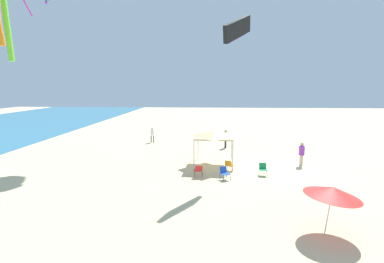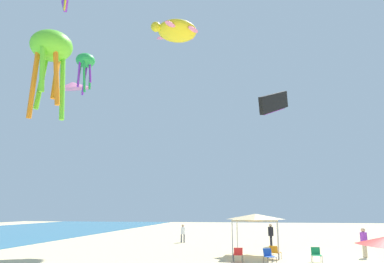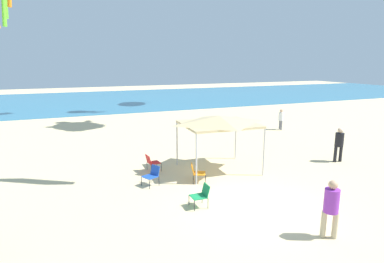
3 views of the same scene
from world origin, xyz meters
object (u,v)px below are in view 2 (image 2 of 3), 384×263
(folding_chair_left_of_tent, at_px, (269,255))
(person_kite_handler, at_px, (364,240))
(folding_chair_facing_ocean, at_px, (275,251))
(canopy_tent, at_px, (255,218))
(person_far_stroller, at_px, (271,233))
(kite_parafoil_black, at_px, (274,103))
(folding_chair_right_of_tent, at_px, (238,253))
(kite_octopus_green, at_px, (85,62))
(person_watching_sky, at_px, (183,232))
(kite_delta_pink, at_px, (73,86))
(kite_turtle_yellow, at_px, (176,31))
(kite_octopus_lime, at_px, (51,51))
(folding_chair_near_cooler, at_px, (316,254))

(folding_chair_left_of_tent, xyz_separation_m, person_kite_handler, (3.71, -6.04, 0.58))
(folding_chair_facing_ocean, height_order, person_kite_handler, person_kite_handler)
(canopy_tent, bearing_deg, person_kite_handler, -87.79)
(folding_chair_facing_ocean, xyz_separation_m, person_far_stroller, (7.96, -0.16, 0.59))
(folding_chair_left_of_tent, bearing_deg, kite_parafoil_black, 44.00)
(folding_chair_right_of_tent, distance_m, kite_octopus_green, 24.65)
(folding_chair_left_of_tent, distance_m, person_watching_sky, 14.12)
(kite_delta_pink, bearing_deg, folding_chair_facing_ocean, -23.50)
(person_kite_handler, relative_size, kite_turtle_yellow, 0.35)
(kite_turtle_yellow, bearing_deg, folding_chair_left_of_tent, 96.17)
(kite_octopus_lime, bearing_deg, person_kite_handler, 118.61)
(kite_octopus_green, bearing_deg, kite_delta_pink, -47.84)
(person_far_stroller, bearing_deg, person_watching_sky, 81.94)
(person_kite_handler, bearing_deg, folding_chair_left_of_tent, 155.01)
(folding_chair_facing_ocean, distance_m, kite_octopus_lime, 16.83)
(folding_chair_facing_ocean, xyz_separation_m, person_watching_sky, (10.30, 7.59, 0.46))
(canopy_tent, height_order, kite_turtle_yellow, kite_turtle_yellow)
(person_kite_handler, height_order, kite_octopus_green, kite_octopus_green)
(kite_octopus_lime, bearing_deg, kite_parafoil_black, 124.28)
(folding_chair_right_of_tent, relative_size, kite_octopus_lime, 0.18)
(folding_chair_left_of_tent, relative_size, kite_octopus_green, 0.20)
(kite_turtle_yellow, height_order, kite_octopus_lime, kite_turtle_yellow)
(person_watching_sky, relative_size, kite_parafoil_black, 0.44)
(folding_chair_right_of_tent, height_order, person_kite_handler, person_kite_handler)
(folding_chair_right_of_tent, distance_m, kite_octopus_lime, 14.87)
(canopy_tent, distance_m, kite_parafoil_black, 7.68)
(person_far_stroller, distance_m, kite_delta_pink, 27.87)
(folding_chair_left_of_tent, distance_m, person_kite_handler, 7.11)
(kite_parafoil_black, bearing_deg, kite_turtle_yellow, -108.39)
(kite_octopus_green, bearing_deg, kite_turtle_yellow, -161.77)
(folding_chair_left_of_tent, height_order, kite_parafoil_black, kite_parafoil_black)
(kite_octopus_lime, bearing_deg, person_watching_sky, 167.62)
(person_kite_handler, bearing_deg, folding_chair_right_of_tent, 146.23)
(person_watching_sky, xyz_separation_m, person_far_stroller, (-2.34, -7.75, 0.13))
(kite_parafoil_black, bearing_deg, kite_octopus_green, -84.29)
(person_kite_handler, xyz_separation_m, kite_parafoil_black, (-1.55, 5.21, 8.78))
(kite_octopus_green, xyz_separation_m, kite_parafoil_black, (-8.19, -17.64, -7.43))
(kite_octopus_lime, bearing_deg, kite_delta_pink, -156.86)
(kite_octopus_lime, bearing_deg, person_far_stroller, 143.16)
(folding_chair_right_of_tent, relative_size, kite_octopus_green, 0.20)
(person_far_stroller, bearing_deg, folding_chair_right_of_tent, 174.95)
(canopy_tent, relative_size, folding_chair_facing_ocean, 4.25)
(canopy_tent, distance_m, folding_chair_left_of_tent, 4.01)
(canopy_tent, relative_size, folding_chair_near_cooler, 4.25)
(folding_chair_left_of_tent, relative_size, kite_octopus_lime, 0.18)
(folding_chair_left_of_tent, height_order, folding_chair_near_cooler, same)
(person_watching_sky, xyz_separation_m, kite_turtle_yellow, (0.13, 0.81, 20.01))
(canopy_tent, height_order, kite_octopus_green, kite_octopus_green)
(folding_chair_right_of_tent, distance_m, person_watching_sky, 12.92)
(canopy_tent, bearing_deg, folding_chair_right_of_tent, 160.25)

